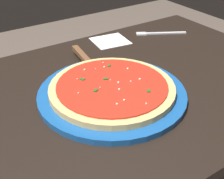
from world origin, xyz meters
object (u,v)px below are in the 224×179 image
Objects in this scene: serving_plate at (112,94)px; pizza_server at (87,61)px; napkin_folded_right at (110,41)px; fork at (158,33)px; pizza at (112,88)px.

serving_plate is 1.67× the size of pizza_server.
pizza_server is 1.89× the size of napkin_folded_right.
pizza_server is at bearing -166.31° from fork.
pizza is 0.17m from pizza_server.
pizza is 1.41× the size of pizza_server.
napkin_folded_right is 0.69× the size of fork.
pizza reaches higher than napkin_folded_right.
pizza is 0.35m from napkin_folded_right.
pizza_server is at bearing 82.01° from pizza.
pizza is at bearing -122.52° from napkin_folded_right.
pizza is at bearing -145.62° from fork.
serving_plate is at bearing -145.62° from fork.
pizza_server is 0.21m from napkin_folded_right.
napkin_folded_right is at bearing 57.48° from serving_plate.
pizza is 2.67× the size of napkin_folded_right.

